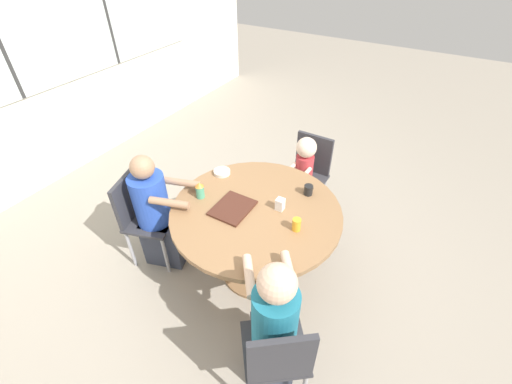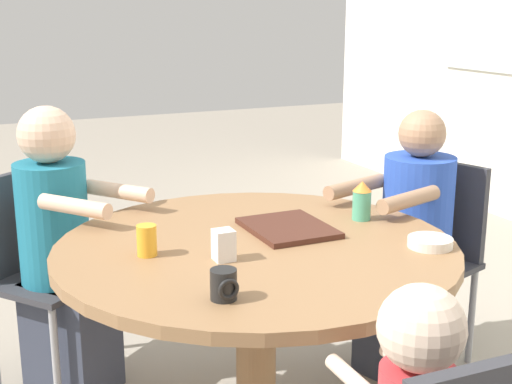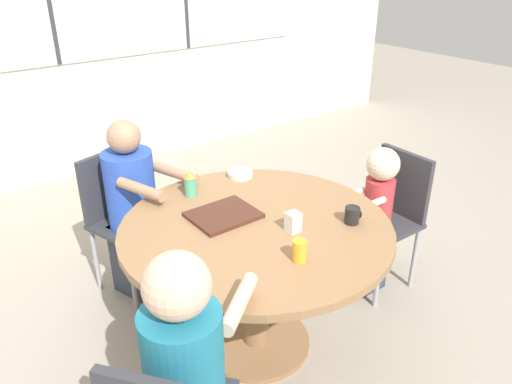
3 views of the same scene
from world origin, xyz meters
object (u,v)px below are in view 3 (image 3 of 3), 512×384
object	(u,v)px
juice_glass	(300,251)
bowl_white_shallow	(240,174)
milk_carton_small	(293,222)
chair_for_toddler	(391,208)
person_man_blue_shirt	(138,219)
coffee_mug	(352,215)
sippy_cup	(190,183)
chair_for_man_blue_shirt	(119,209)
person_toddler	(374,220)

from	to	relation	value
juice_glass	bowl_white_shallow	distance (m)	0.93
milk_carton_small	chair_for_toddler	bearing A→B (deg)	8.28
person_man_blue_shirt	milk_carton_small	size ratio (longest dim) A/B	11.44
coffee_mug	milk_carton_small	distance (m)	0.31
person_man_blue_shirt	bowl_white_shallow	world-z (taller)	person_man_blue_shirt
person_man_blue_shirt	sippy_cup	distance (m)	0.53
person_man_blue_shirt	juice_glass	bearing A→B (deg)	83.12
person_man_blue_shirt	juice_glass	distance (m)	1.27
juice_glass	coffee_mug	bearing A→B (deg)	12.10
chair_for_toddler	coffee_mug	world-z (taller)	chair_for_toddler
juice_glass	milk_carton_small	size ratio (longest dim) A/B	1.02
coffee_mug	chair_for_man_blue_shirt	bearing A→B (deg)	119.18
chair_for_toddler	person_toddler	distance (m)	0.16
coffee_mug	sippy_cup	world-z (taller)	sippy_cup
milk_carton_small	chair_for_man_blue_shirt	bearing A→B (deg)	110.01
chair_for_man_blue_shirt	bowl_white_shallow	world-z (taller)	chair_for_man_blue_shirt
person_toddler	coffee_mug	world-z (taller)	person_toddler
chair_for_toddler	milk_carton_small	xyz separation A→B (m)	(-0.95, -0.14, 0.29)
milk_carton_small	sippy_cup	bearing A→B (deg)	107.27
chair_for_man_blue_shirt	coffee_mug	bearing A→B (deg)	101.53
sippy_cup	chair_for_man_blue_shirt	bearing A→B (deg)	113.18
chair_for_toddler	milk_carton_small	distance (m)	1.00
milk_carton_small	person_toddler	bearing A→B (deg)	10.02
coffee_mug	sippy_cup	bearing A→B (deg)	123.03
person_man_blue_shirt	person_toddler	bearing A→B (deg)	125.95
person_toddler	chair_for_man_blue_shirt	bearing A→B (deg)	51.21
milk_carton_small	bowl_white_shallow	xyz separation A→B (m)	(0.17, 0.67, -0.03)
chair_for_toddler	milk_carton_small	size ratio (longest dim) A/B	8.93
chair_for_toddler	sippy_cup	distance (m)	1.28
coffee_mug	milk_carton_small	world-z (taller)	milk_carton_small
chair_for_man_blue_shirt	milk_carton_small	distance (m)	1.27
person_man_blue_shirt	coffee_mug	bearing A→B (deg)	102.99
coffee_mug	sippy_cup	xyz separation A→B (m)	(-0.49, 0.75, 0.03)
person_toddler	milk_carton_small	world-z (taller)	person_toddler
person_toddler	person_man_blue_shirt	bearing A→B (deg)	54.71
chair_for_man_blue_shirt	sippy_cup	xyz separation A→B (m)	(0.23, -0.53, 0.31)
sippy_cup	milk_carton_small	bearing A→B (deg)	-72.73
chair_for_toddler	milk_carton_small	bearing A→B (deg)	99.40
chair_for_toddler	sippy_cup	bearing A→B (deg)	67.70
person_man_blue_shirt	milk_carton_small	xyz separation A→B (m)	(0.37, -1.00, 0.31)
person_man_blue_shirt	sippy_cup	size ratio (longest dim) A/B	7.70
person_toddler	chair_for_toddler	bearing A→B (deg)	-90.00
person_man_blue_shirt	person_toddler	distance (m)	1.45
chair_for_toddler	juice_glass	xyz separation A→B (m)	(-1.09, -0.35, 0.29)
chair_for_toddler	person_man_blue_shirt	world-z (taller)	person_man_blue_shirt
chair_for_toddler	coffee_mug	xyz separation A→B (m)	(-0.66, -0.25, 0.28)
chair_for_man_blue_shirt	person_toddler	bearing A→B (deg)	122.45
person_man_blue_shirt	juice_glass	world-z (taller)	person_man_blue_shirt
chair_for_man_blue_shirt	chair_for_toddler	world-z (taller)	same
bowl_white_shallow	juice_glass	bearing A→B (deg)	-109.28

